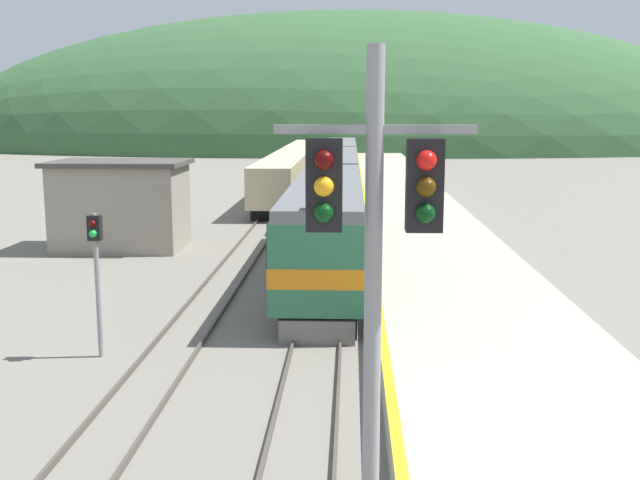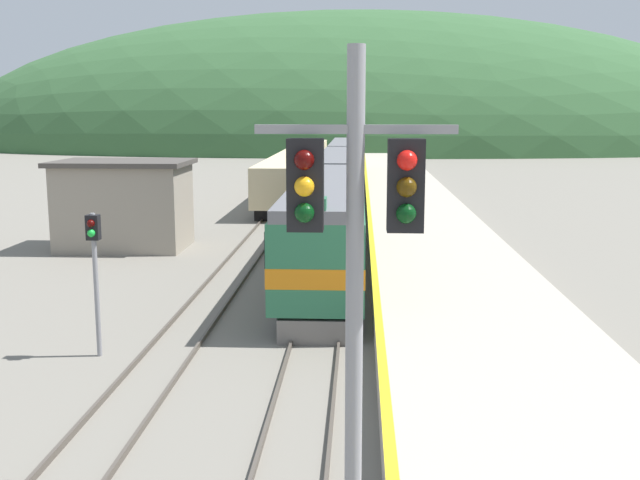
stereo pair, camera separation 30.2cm
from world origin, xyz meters
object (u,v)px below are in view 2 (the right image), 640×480
at_px(carriage_third, 346,161).
at_px(siding_train, 300,168).
at_px(signal_mast_main, 355,287).
at_px(signal_post_siding, 94,255).
at_px(carriage_second, 341,181).
at_px(express_train_lead_car, 328,226).

bearing_deg(carriage_third, siding_train, -146.69).
xyz_separation_m(signal_mast_main, signal_post_siding, (-7.43, 12.20, -2.08)).
relative_size(carriage_second, signal_mast_main, 2.52).
bearing_deg(signal_mast_main, siding_train, 95.12).
height_order(carriage_third, signal_post_siding, signal_post_siding).
bearing_deg(siding_train, signal_mast_main, -84.88).
xyz_separation_m(carriage_second, signal_mast_main, (1.25, -43.26, 2.84)).
height_order(siding_train, signal_mast_main, signal_mast_main).
height_order(signal_mast_main, signal_post_siding, signal_mast_main).
height_order(express_train_lead_car, signal_post_siding, express_train_lead_car).
xyz_separation_m(carriage_second, siding_train, (-4.19, 17.56, -0.44)).
bearing_deg(signal_mast_main, express_train_lead_car, 93.15).
distance_m(carriage_second, siding_train, 18.06).
xyz_separation_m(express_train_lead_car, carriage_second, (0.00, 20.44, -0.01)).
relative_size(siding_train, signal_post_siding, 10.95).
distance_m(siding_train, signal_mast_main, 61.16).
relative_size(express_train_lead_car, signal_post_siding, 4.60).
distance_m(siding_train, signal_post_siding, 48.68).
distance_m(express_train_lead_car, signal_mast_main, 23.03).
height_order(carriage_second, carriage_third, same).
xyz_separation_m(carriage_third, siding_train, (-4.19, -2.76, -0.44)).
bearing_deg(carriage_third, express_train_lead_car, -90.00).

